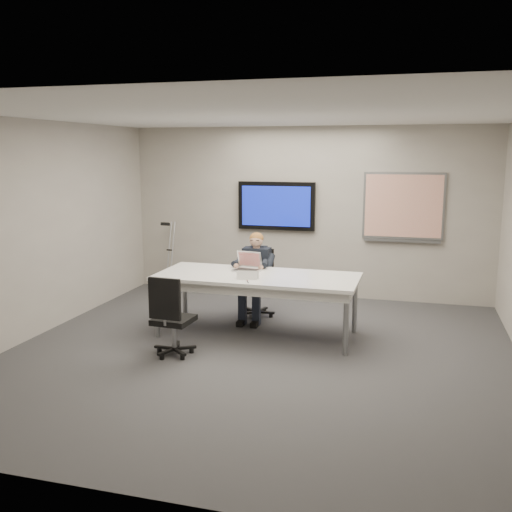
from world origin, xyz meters
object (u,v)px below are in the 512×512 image
(seated_person, at_px, (254,286))
(laptop, at_px, (248,266))
(conference_table, at_px, (257,282))
(office_chair_far, at_px, (258,295))
(office_chair_near, at_px, (172,331))

(seated_person, relative_size, laptop, 3.29)
(conference_table, xyz_separation_m, seated_person, (-0.22, 0.62, -0.21))
(conference_table, height_order, seated_person, seated_person)
(office_chair_far, bearing_deg, laptop, -89.38)
(seated_person, bearing_deg, conference_table, -70.66)
(laptop, bearing_deg, seated_person, 101.52)
(office_chair_near, bearing_deg, laptop, -109.10)
(office_chair_near, xyz_separation_m, laptop, (0.55, 1.30, 0.56))
(seated_person, distance_m, laptop, 0.52)
(office_chair_far, distance_m, laptop, 0.82)
(office_chair_far, bearing_deg, conference_table, -76.69)
(office_chair_far, height_order, laptop, laptop)
(office_chair_near, relative_size, seated_person, 0.78)
(office_chair_near, height_order, laptop, laptop)
(conference_table, distance_m, seated_person, 0.69)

